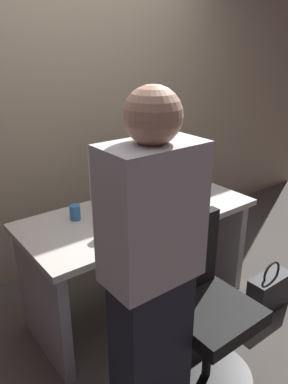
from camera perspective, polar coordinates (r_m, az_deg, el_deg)
The scene contains 12 objects.
ground_plane at distance 2.84m, azimuth -0.64°, elevation -16.76°, with size 9.00×9.00×0.00m, color #4C4742.
wall_back at distance 3.01m, azimuth -11.66°, elevation 16.24°, with size 6.40×0.10×3.00m, color tan.
desk at distance 2.55m, azimuth -0.69°, elevation -7.54°, with size 1.54×0.70×0.75m.
office_chair at distance 2.13m, azimuth 8.90°, elevation -17.54°, with size 0.52×0.52×0.94m.
person_at_desk at distance 1.63m, azimuth 1.14°, elevation -12.97°, with size 0.40×0.24×1.64m.
monitor at distance 2.43m, azimuth -2.50°, elevation 3.44°, with size 0.54×0.15×0.46m.
keyboard at distance 2.37m, azimuth 0.38°, elevation -3.52°, with size 0.43×0.13×0.02m, color #262626.
mouse at distance 2.55m, azimuth 6.10°, elevation -1.54°, with size 0.06×0.10×0.03m, color black.
cup_near_keyboard at distance 2.12m, azimuth -6.24°, elevation -5.85°, with size 0.07×0.07×0.09m, color white.
cup_by_monitor at distance 2.35m, azimuth -10.44°, elevation -3.05°, with size 0.07×0.07×0.10m, color #3372B2.
book_stack at distance 2.85m, azimuth 5.60°, elevation 2.10°, with size 0.22×0.16×0.13m.
handbag at distance 2.88m, azimuth 18.45°, elevation -14.13°, with size 0.34×0.14×0.38m.
Camera 1 is at (-1.33, -1.78, 1.77)m, focal length 35.08 mm.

